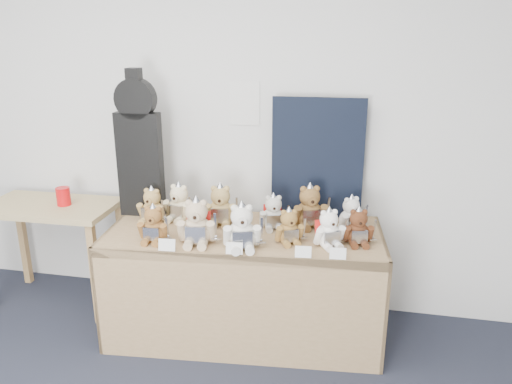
% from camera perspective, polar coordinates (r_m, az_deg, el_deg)
% --- Properties ---
extents(room_shell, '(6.00, 6.00, 6.00)m').
position_cam_1_polar(room_shell, '(3.48, -1.32, 10.09)').
color(room_shell, white).
rests_on(room_shell, floor).
extents(display_table, '(1.83, 0.90, 0.74)m').
position_cam_1_polar(display_table, '(3.21, -1.53, -7.61)').
color(display_table, olive).
rests_on(display_table, floor).
extents(side_table, '(0.94, 0.54, 0.78)m').
position_cam_1_polar(side_table, '(3.91, -22.31, -3.06)').
color(side_table, '#927D4E').
rests_on(side_table, floor).
extents(guitar_case, '(0.31, 0.10, 1.00)m').
position_cam_1_polar(guitar_case, '(3.45, -13.23, 5.15)').
color(guitar_case, black).
rests_on(guitar_case, display_table).
extents(navy_board, '(0.61, 0.04, 0.82)m').
position_cam_1_polar(navy_board, '(3.37, 7.02, 3.78)').
color(navy_board, black).
rests_on(navy_board, display_table).
extents(red_cup, '(0.10, 0.10, 0.13)m').
position_cam_1_polar(red_cup, '(3.79, -21.15, -0.47)').
color(red_cup, red).
rests_on(red_cup, side_table).
extents(teddy_front_far_left, '(0.21, 0.17, 0.26)m').
position_cam_1_polar(teddy_front_far_left, '(3.09, -11.62, -3.76)').
color(teddy_front_far_left, brown).
rests_on(teddy_front_far_left, display_table).
extents(teddy_front_left, '(0.26, 0.23, 0.32)m').
position_cam_1_polar(teddy_front_left, '(3.01, -6.78, -3.63)').
color(teddy_front_left, tan).
rests_on(teddy_front_left, display_table).
extents(teddy_front_centre, '(0.26, 0.23, 0.31)m').
position_cam_1_polar(teddy_front_centre, '(2.92, -1.61, -4.19)').
color(teddy_front_centre, silver).
rests_on(teddy_front_centre, display_table).
extents(teddy_front_right, '(0.20, 0.19, 0.24)m').
position_cam_1_polar(teddy_front_right, '(3.01, 3.81, -4.09)').
color(teddy_front_right, olive).
rests_on(teddy_front_right, display_table).
extents(teddy_front_far_right, '(0.21, 0.21, 0.26)m').
position_cam_1_polar(teddy_front_far_right, '(3.00, 8.32, -4.26)').
color(teddy_front_far_right, white).
rests_on(teddy_front_far_right, display_table).
extents(teddy_front_end, '(0.21, 0.18, 0.25)m').
position_cam_1_polar(teddy_front_end, '(3.05, 11.60, -4.08)').
color(teddy_front_end, '#542F1D').
rests_on(teddy_front_end, display_table).
extents(teddy_back_left, '(0.23, 0.20, 0.28)m').
position_cam_1_polar(teddy_back_left, '(3.40, -8.79, -1.36)').
color(teddy_back_left, beige).
rests_on(teddy_back_left, display_table).
extents(teddy_back_centre_left, '(0.25, 0.22, 0.30)m').
position_cam_1_polar(teddy_back_centre_left, '(3.30, -4.08, -1.68)').
color(teddy_back_centre_left, tan).
rests_on(teddy_back_centre_left, display_table).
extents(teddy_back_centre_right, '(0.21, 0.19, 0.25)m').
position_cam_1_polar(teddy_back_centre_right, '(3.23, 2.00, -2.46)').
color(teddy_back_centre_right, beige).
rests_on(teddy_back_centre_right, display_table).
extents(teddy_back_right, '(0.26, 0.24, 0.32)m').
position_cam_1_polar(teddy_back_right, '(3.27, 6.16, -1.83)').
color(teddy_back_right, brown).
rests_on(teddy_back_right, display_table).
extents(teddy_back_end, '(0.21, 0.21, 0.25)m').
position_cam_1_polar(teddy_back_end, '(3.25, 10.84, -2.60)').
color(teddy_back_end, silver).
rests_on(teddy_back_end, display_table).
extents(teddy_back_far_left, '(0.22, 0.18, 0.27)m').
position_cam_1_polar(teddy_back_far_left, '(3.40, -11.79, -1.65)').
color(teddy_back_far_left, '#AB884F').
rests_on(teddy_back_far_left, display_table).
extents(entry_card_a, '(0.10, 0.03, 0.07)m').
position_cam_1_polar(entry_card_a, '(2.96, -10.15, -5.98)').
color(entry_card_a, silver).
rests_on(entry_card_a, display_table).
extents(entry_card_b, '(0.10, 0.03, 0.07)m').
position_cam_1_polar(entry_card_b, '(2.87, -2.50, -6.45)').
color(entry_card_b, silver).
rests_on(entry_card_b, display_table).
extents(entry_card_c, '(0.09, 0.03, 0.07)m').
position_cam_1_polar(entry_card_c, '(2.84, 5.41, -6.83)').
color(entry_card_c, silver).
rests_on(entry_card_c, display_table).
extents(entry_card_d, '(0.09, 0.03, 0.07)m').
position_cam_1_polar(entry_card_d, '(2.85, 9.34, -6.96)').
color(entry_card_d, silver).
rests_on(entry_card_d, display_table).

